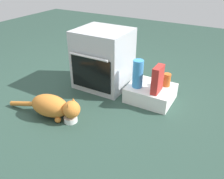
{
  "coord_description": "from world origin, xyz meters",
  "views": [
    {
      "loc": [
        1.31,
        -1.74,
        1.35
      ],
      "look_at": [
        0.34,
        -0.04,
        0.25
      ],
      "focal_mm": 37.05,
      "sensor_mm": 36.0,
      "label": 1
    }
  ],
  "objects_px": {
    "cat": "(53,106)",
    "water_bottle": "(138,74)",
    "oven": "(103,59)",
    "cereal_box": "(157,79)",
    "pantry_cabinet": "(151,93)",
    "food_bowl": "(71,118)",
    "sauce_jar": "(167,80)"
  },
  "relations": [
    {
      "from": "food_bowl",
      "to": "water_bottle",
      "type": "distance_m",
      "value": 0.82
    },
    {
      "from": "water_bottle",
      "to": "sauce_jar",
      "type": "bearing_deg",
      "value": 33.0
    },
    {
      "from": "cereal_box",
      "to": "water_bottle",
      "type": "distance_m",
      "value": 0.22
    },
    {
      "from": "pantry_cabinet",
      "to": "food_bowl",
      "type": "distance_m",
      "value": 0.9
    },
    {
      "from": "food_bowl",
      "to": "sauce_jar",
      "type": "xyz_separation_m",
      "value": [
        0.65,
        0.84,
        0.2
      ]
    },
    {
      "from": "sauce_jar",
      "to": "cereal_box",
      "type": "height_order",
      "value": "cereal_box"
    },
    {
      "from": "cereal_box",
      "to": "water_bottle",
      "type": "relative_size",
      "value": 0.93
    },
    {
      "from": "oven",
      "to": "cat",
      "type": "bearing_deg",
      "value": -94.48
    },
    {
      "from": "oven",
      "to": "food_bowl",
      "type": "height_order",
      "value": "oven"
    },
    {
      "from": "sauce_jar",
      "to": "water_bottle",
      "type": "relative_size",
      "value": 0.47
    },
    {
      "from": "cat",
      "to": "cereal_box",
      "type": "relative_size",
      "value": 2.9
    },
    {
      "from": "cat",
      "to": "sauce_jar",
      "type": "xyz_separation_m",
      "value": [
        0.82,
        0.86,
        0.11
      ]
    },
    {
      "from": "pantry_cabinet",
      "to": "cereal_box",
      "type": "height_order",
      "value": "cereal_box"
    },
    {
      "from": "oven",
      "to": "cat",
      "type": "distance_m",
      "value": 0.84
    },
    {
      "from": "cereal_box",
      "to": "water_bottle",
      "type": "bearing_deg",
      "value": 179.11
    },
    {
      "from": "food_bowl",
      "to": "sauce_jar",
      "type": "relative_size",
      "value": 0.92
    },
    {
      "from": "food_bowl",
      "to": "cat",
      "type": "height_order",
      "value": "cat"
    },
    {
      "from": "pantry_cabinet",
      "to": "food_bowl",
      "type": "xyz_separation_m",
      "value": [
        -0.51,
        -0.74,
        -0.05
      ]
    },
    {
      "from": "cereal_box",
      "to": "pantry_cabinet",
      "type": "bearing_deg",
      "value": 136.6
    },
    {
      "from": "oven",
      "to": "pantry_cabinet",
      "type": "bearing_deg",
      "value": -4.01
    },
    {
      "from": "cat",
      "to": "water_bottle",
      "type": "bearing_deg",
      "value": 42.98
    },
    {
      "from": "sauce_jar",
      "to": "water_bottle",
      "type": "xyz_separation_m",
      "value": [
        -0.26,
        -0.17,
        0.08
      ]
    },
    {
      "from": "oven",
      "to": "cat",
      "type": "relative_size",
      "value": 0.84
    },
    {
      "from": "oven",
      "to": "cereal_box",
      "type": "bearing_deg",
      "value": -9.97
    },
    {
      "from": "oven",
      "to": "sauce_jar",
      "type": "height_order",
      "value": "oven"
    },
    {
      "from": "pantry_cabinet",
      "to": "food_bowl",
      "type": "height_order",
      "value": "pantry_cabinet"
    },
    {
      "from": "water_bottle",
      "to": "cereal_box",
      "type": "bearing_deg",
      "value": -0.89
    },
    {
      "from": "food_bowl",
      "to": "cat",
      "type": "xyz_separation_m",
      "value": [
        -0.18,
        -0.03,
        0.09
      ]
    },
    {
      "from": "pantry_cabinet",
      "to": "water_bottle",
      "type": "height_order",
      "value": "water_bottle"
    },
    {
      "from": "food_bowl",
      "to": "oven",
      "type": "bearing_deg",
      "value": 98.24
    },
    {
      "from": "oven",
      "to": "pantry_cabinet",
      "type": "height_order",
      "value": "oven"
    },
    {
      "from": "food_bowl",
      "to": "water_bottle",
      "type": "height_order",
      "value": "water_bottle"
    }
  ]
}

